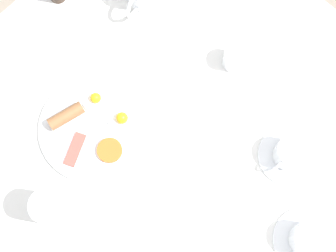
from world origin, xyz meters
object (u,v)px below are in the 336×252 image
(spoon_for_tea, at_px, (27,47))
(teacup_with_saucer_right, at_px, (308,240))
(fork_by_plate, at_px, (296,61))
(water_glass_tall, at_px, (53,208))
(teacup_with_saucer_left, at_px, (291,154))
(creamer_jug, at_px, (237,58))
(breakfast_plate, at_px, (94,126))

(spoon_for_tea, bearing_deg, teacup_with_saucer_right, -81.71)
(fork_by_plate, bearing_deg, water_glass_tall, 166.94)
(teacup_with_saucer_left, xyz_separation_m, teacup_with_saucer_right, (-0.12, -0.15, 0.00))
(teacup_with_saucer_left, relative_size, creamer_jug, 1.75)
(teacup_with_saucer_right, distance_m, water_glass_tall, 0.57)
(creamer_jug, bearing_deg, teacup_with_saucer_right, -118.14)
(fork_by_plate, relative_size, spoon_for_tea, 0.94)
(water_glass_tall, xyz_separation_m, fork_by_plate, (0.67, -0.15, -0.06))
(breakfast_plate, relative_size, spoon_for_tea, 1.80)
(teacup_with_saucer_right, xyz_separation_m, creamer_jug, (0.22, 0.40, -0.00))
(teacup_with_saucer_right, distance_m, fork_by_plate, 0.44)
(teacup_with_saucer_left, bearing_deg, water_glass_tall, 147.47)
(water_glass_tall, bearing_deg, teacup_with_saucer_right, -52.77)
(breakfast_plate, xyz_separation_m, teacup_with_saucer_right, (0.15, -0.54, 0.02))
(teacup_with_saucer_right, height_order, spoon_for_tea, teacup_with_saucer_right)
(breakfast_plate, bearing_deg, spoon_for_tea, 84.20)
(teacup_with_saucer_left, bearing_deg, fork_by_plate, 35.44)
(creamer_jug, bearing_deg, water_glass_tall, 175.29)
(breakfast_plate, height_order, teacup_with_saucer_left, teacup_with_saucer_left)
(breakfast_plate, distance_m, water_glass_tall, 0.22)
(teacup_with_saucer_left, relative_size, water_glass_tall, 1.12)
(water_glass_tall, relative_size, spoon_for_tea, 0.86)
(water_glass_tall, distance_m, spoon_for_tea, 0.43)
(teacup_with_saucer_left, xyz_separation_m, water_glass_tall, (-0.47, 0.30, 0.04))
(teacup_with_saucer_left, distance_m, spoon_for_tea, 0.70)
(breakfast_plate, xyz_separation_m, creamer_jug, (0.36, -0.13, 0.02))
(teacup_with_saucer_right, relative_size, creamer_jug, 1.75)
(teacup_with_saucer_left, bearing_deg, creamer_jug, 69.72)
(breakfast_plate, relative_size, teacup_with_saucer_right, 1.85)
(breakfast_plate, height_order, creamer_jug, creamer_jug)
(breakfast_plate, height_order, spoon_for_tea, breakfast_plate)
(breakfast_plate, relative_size, water_glass_tall, 2.08)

